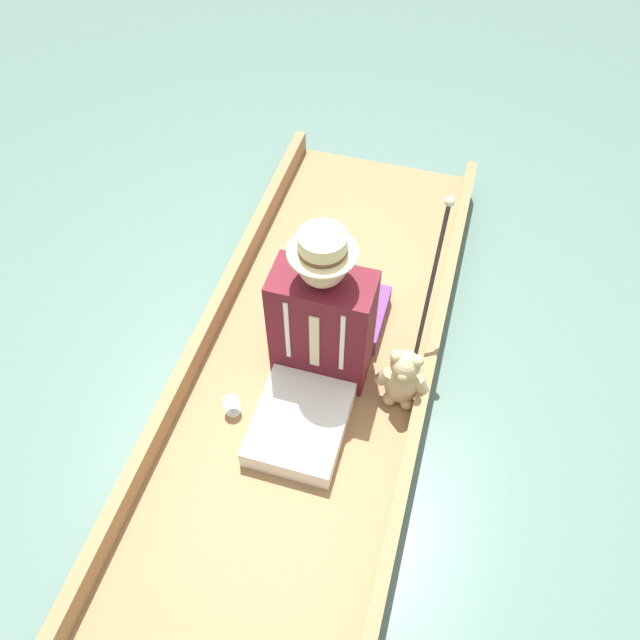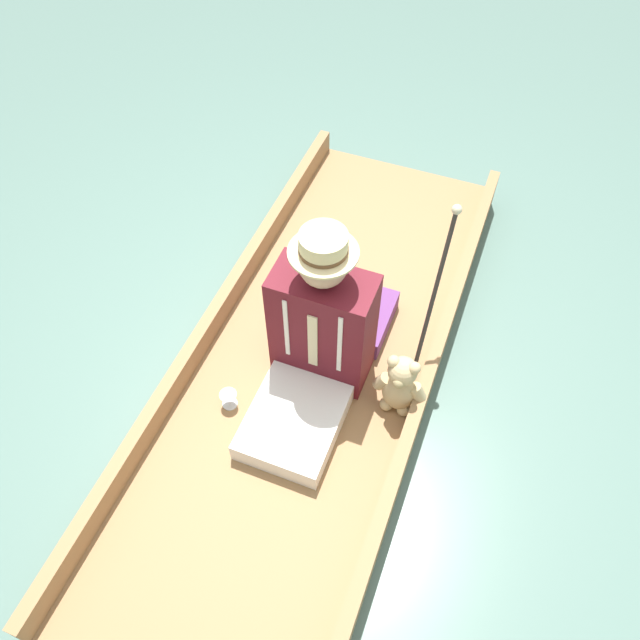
# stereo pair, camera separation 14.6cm
# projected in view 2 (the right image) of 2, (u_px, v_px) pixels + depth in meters

# --- Properties ---
(ground_plane) EXTENTS (16.00, 16.00, 0.00)m
(ground_plane) POSITION_uv_depth(u_px,v_px,m) (316.00, 371.00, 3.19)
(ground_plane) COLOR slate
(punt_boat) EXTENTS (1.16, 3.16, 0.25)m
(punt_boat) POSITION_uv_depth(u_px,v_px,m) (316.00, 363.00, 3.13)
(punt_boat) COLOR #997047
(punt_boat) RESTS_ON ground_plane
(seat_cushion) EXTENTS (0.54, 0.37, 0.11)m
(seat_cushion) POSITION_uv_depth(u_px,v_px,m) (339.00, 310.00, 3.20)
(seat_cushion) COLOR #6B3875
(seat_cushion) RESTS_ON punt_boat
(seated_person) EXTENTS (0.45, 0.75, 0.90)m
(seated_person) POSITION_uv_depth(u_px,v_px,m) (317.00, 339.00, 2.76)
(seated_person) COLOR white
(seated_person) RESTS_ON punt_boat
(teddy_bear) EXTENTS (0.26, 0.15, 0.37)m
(teddy_bear) POSITION_uv_depth(u_px,v_px,m) (400.00, 386.00, 2.79)
(teddy_bear) COLOR tan
(teddy_bear) RESTS_ON punt_boat
(wine_glass) EXTENTS (0.08, 0.08, 0.09)m
(wine_glass) POSITION_uv_depth(u_px,v_px,m) (229.00, 397.00, 2.88)
(wine_glass) COLOR silver
(wine_glass) RESTS_ON punt_boat
(walking_cane) EXTENTS (0.04, 0.39, 0.86)m
(walking_cane) POSITION_uv_depth(u_px,v_px,m) (435.00, 289.00, 2.71)
(walking_cane) COLOR #2D2823
(walking_cane) RESTS_ON punt_boat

